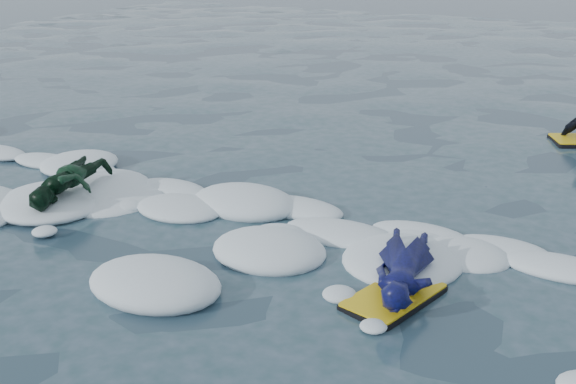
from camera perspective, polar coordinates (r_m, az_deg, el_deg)
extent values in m
plane|color=#162136|center=(7.10, -11.48, -5.00)|extent=(120.00, 120.00, 0.00)
cube|color=black|center=(6.21, 8.36, -8.28)|extent=(0.75, 1.04, 0.05)
cube|color=yellow|center=(6.20, 8.37, -8.03)|extent=(0.72, 1.02, 0.02)
imported|color=#0D0E5F|center=(6.35, 9.18, -5.97)|extent=(0.81, 1.48, 0.34)
cube|color=black|center=(8.38, -17.56, -1.35)|extent=(0.63, 0.90, 0.04)
cube|color=yellow|center=(8.37, -17.58, -1.18)|extent=(0.61, 0.88, 0.01)
cube|color=blue|center=(8.37, -17.58, -1.11)|extent=(0.33, 0.78, 0.00)
imported|color=#0E351D|center=(8.44, -16.78, 0.51)|extent=(0.76, 1.29, 0.46)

